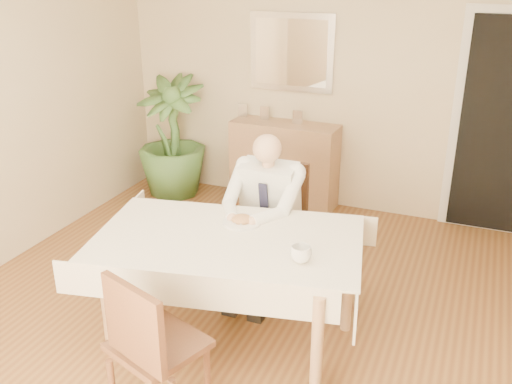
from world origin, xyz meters
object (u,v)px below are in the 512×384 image
at_px(chair_far, 276,214).
at_px(potted_palm, 172,137).
at_px(chair_near, 149,343).
at_px(coffee_mug, 301,254).
at_px(dining_table, 228,249).
at_px(seated_man, 262,211).
at_px(sideboard, 284,164).

relative_size(chair_far, potted_palm, 0.74).
distance_m(chair_near, potted_palm, 3.38).
bearing_deg(coffee_mug, dining_table, 166.93).
bearing_deg(chair_near, seated_man, 107.65).
bearing_deg(sideboard, dining_table, -77.24).
bearing_deg(potted_palm, dining_table, -52.14).
xyz_separation_m(chair_far, seated_man, (0.00, -0.29, 0.15)).
height_order(dining_table, sideboard, sideboard).
xyz_separation_m(dining_table, sideboard, (-0.43, 2.30, -0.23)).
relative_size(chair_far, coffee_mug, 7.60).
height_order(coffee_mug, potted_palm, potted_palm).
relative_size(chair_near, sideboard, 0.86).
bearing_deg(chair_near, potted_palm, 137.77).
bearing_deg(sideboard, chair_near, -81.11).
distance_m(coffee_mug, sideboard, 2.63).
bearing_deg(coffee_mug, seated_man, 126.51).
relative_size(coffee_mug, potted_palm, 0.10).
distance_m(seated_man, sideboard, 1.78).
bearing_deg(potted_palm, coffee_mug, -45.81).
distance_m(chair_far, chair_near, 1.76).
bearing_deg(sideboard, potted_palm, -168.86).
bearing_deg(seated_man, dining_table, -90.00).
xyz_separation_m(chair_near, coffee_mug, (0.59, 0.75, 0.27)).
xyz_separation_m(chair_near, seated_man, (0.06, 1.47, 0.16)).
bearing_deg(sideboard, chair_far, -70.88).
height_order(chair_far, chair_near, chair_far).
bearing_deg(chair_far, dining_table, -89.16).
bearing_deg(chair_near, coffee_mug, 71.89).
xyz_separation_m(sideboard, potted_palm, (-1.21, -0.19, 0.21)).
distance_m(chair_near, seated_man, 1.48).
relative_size(sideboard, potted_palm, 0.85).
bearing_deg(chair_near, chair_far, 108.01).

